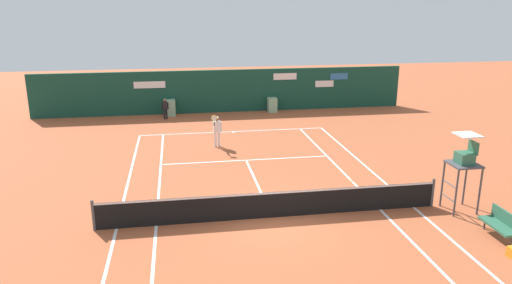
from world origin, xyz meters
The scene contains 9 objects.
ground_plane centered at (0.00, 0.58, 0.00)m, with size 80.00×80.00×0.01m.
tennis_net centered at (0.00, 0.00, 0.51)m, with size 12.10×0.10×1.07m.
sponsor_back_wall centered at (-0.01, 16.97, 1.39)m, with size 25.00×1.02×2.87m.
umpire_chair centered at (6.79, -0.49, 1.88)m, with size 1.00×1.00×2.86m.
player_bench centered at (6.89, -2.66, 0.51)m, with size 0.54×1.45×0.88m.
player_on_baseline centered at (-1.17, 8.85, 0.96)m, with size 0.58×0.70×1.82m.
ball_kid_centre_post centered at (-3.91, 15.49, 0.76)m, with size 0.44×0.18×1.32m.
tennis_ball_by_sideline centered at (3.98, 2.92, 0.03)m, with size 0.07×0.07×0.07m, color #CCE033.
tennis_ball_mid_court centered at (1.69, 1.98, 0.03)m, with size 0.07×0.07×0.07m, color #CCE033.
Camera 1 is at (-3.08, -15.15, 7.29)m, focal length 33.79 mm.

